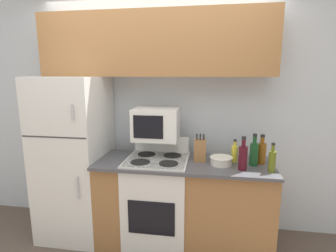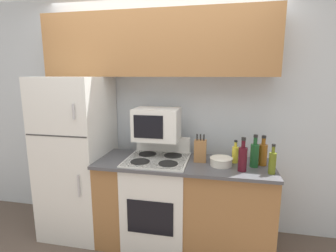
{
  "view_description": "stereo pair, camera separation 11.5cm",
  "coord_description": "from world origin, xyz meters",
  "px_view_note": "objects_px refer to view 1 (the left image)",
  "views": [
    {
      "loc": [
        0.56,
        -2.14,
        1.71
      ],
      "look_at": [
        0.18,
        0.26,
        1.24
      ],
      "focal_mm": 28.0,
      "sensor_mm": 36.0,
      "label": 1
    },
    {
      "loc": [
        0.67,
        -2.11,
        1.71
      ],
      "look_at": [
        0.18,
        0.26,
        1.24
      ],
      "focal_mm": 28.0,
      "sensor_mm": 36.0,
      "label": 2
    }
  ],
  "objects_px": {
    "bottle_wine_green": "(254,153)",
    "bottle_olive_oil": "(272,161)",
    "knife_block": "(200,150)",
    "bottle_whiskey": "(262,152)",
    "microwave": "(156,124)",
    "bottle_wine_red": "(243,157)",
    "bowl": "(221,160)",
    "stove": "(157,200)",
    "bottle_cooking_spray": "(234,153)",
    "refrigerator": "(75,158)"
  },
  "relations": [
    {
      "from": "microwave",
      "to": "knife_block",
      "type": "bearing_deg",
      "value": -9.45
    },
    {
      "from": "bowl",
      "to": "bottle_wine_red",
      "type": "distance_m",
      "value": 0.22
    },
    {
      "from": "knife_block",
      "to": "bottle_wine_red",
      "type": "distance_m",
      "value": 0.42
    },
    {
      "from": "stove",
      "to": "microwave",
      "type": "bearing_deg",
      "value": 104.94
    },
    {
      "from": "bottle_wine_green",
      "to": "bottle_olive_oil",
      "type": "height_order",
      "value": "bottle_wine_green"
    },
    {
      "from": "stove",
      "to": "bottle_cooking_spray",
      "type": "relative_size",
      "value": 4.83
    },
    {
      "from": "microwave",
      "to": "bottle_olive_oil",
      "type": "bearing_deg",
      "value": -13.97
    },
    {
      "from": "stove",
      "to": "bowl",
      "type": "bearing_deg",
      "value": -2.98
    },
    {
      "from": "microwave",
      "to": "bottle_wine_red",
      "type": "distance_m",
      "value": 0.89
    },
    {
      "from": "stove",
      "to": "knife_block",
      "type": "bearing_deg",
      "value": 5.71
    },
    {
      "from": "bowl",
      "to": "knife_block",
      "type": "bearing_deg",
      "value": 159.79
    },
    {
      "from": "stove",
      "to": "bottle_cooking_spray",
      "type": "xyz_separation_m",
      "value": [
        0.74,
        0.08,
        0.51
      ]
    },
    {
      "from": "bottle_cooking_spray",
      "to": "stove",
      "type": "bearing_deg",
      "value": -173.9
    },
    {
      "from": "refrigerator",
      "to": "bottle_whiskey",
      "type": "bearing_deg",
      "value": -0.34
    },
    {
      "from": "stove",
      "to": "bowl",
      "type": "height_order",
      "value": "stove"
    },
    {
      "from": "bowl",
      "to": "bottle_whiskey",
      "type": "relative_size",
      "value": 0.75
    },
    {
      "from": "bottle_cooking_spray",
      "to": "bottle_wine_green",
      "type": "bearing_deg",
      "value": -27.06
    },
    {
      "from": "stove",
      "to": "bottle_whiskey",
      "type": "relative_size",
      "value": 3.79
    },
    {
      "from": "bottle_cooking_spray",
      "to": "bottle_olive_oil",
      "type": "height_order",
      "value": "bottle_olive_oil"
    },
    {
      "from": "stove",
      "to": "bottle_wine_red",
      "type": "bearing_deg",
      "value": -9.58
    },
    {
      "from": "microwave",
      "to": "knife_block",
      "type": "height_order",
      "value": "microwave"
    },
    {
      "from": "bottle_wine_red",
      "to": "refrigerator",
      "type": "bearing_deg",
      "value": 173.09
    },
    {
      "from": "bottle_wine_green",
      "to": "bottle_wine_red",
      "type": "distance_m",
      "value": 0.17
    },
    {
      "from": "bottle_olive_oil",
      "to": "bottle_whiskey",
      "type": "bearing_deg",
      "value": 102.97
    },
    {
      "from": "bottle_olive_oil",
      "to": "microwave",
      "type": "bearing_deg",
      "value": 166.03
    },
    {
      "from": "refrigerator",
      "to": "bottle_cooking_spray",
      "type": "height_order",
      "value": "refrigerator"
    },
    {
      "from": "microwave",
      "to": "bottle_wine_red",
      "type": "relative_size",
      "value": 1.5
    },
    {
      "from": "bottle_wine_green",
      "to": "bottle_whiskey",
      "type": "xyz_separation_m",
      "value": [
        0.08,
        0.07,
        -0.01
      ]
    },
    {
      "from": "bottle_wine_green",
      "to": "bottle_olive_oil",
      "type": "relative_size",
      "value": 1.15
    },
    {
      "from": "bowl",
      "to": "stove",
      "type": "bearing_deg",
      "value": 177.02
    },
    {
      "from": "knife_block",
      "to": "microwave",
      "type": "bearing_deg",
      "value": 170.55
    },
    {
      "from": "bottle_whiskey",
      "to": "bottle_olive_oil",
      "type": "bearing_deg",
      "value": -77.03
    },
    {
      "from": "refrigerator",
      "to": "stove",
      "type": "xyz_separation_m",
      "value": [
        0.91,
        -0.07,
        -0.38
      ]
    },
    {
      "from": "stove",
      "to": "bottle_wine_green",
      "type": "bearing_deg",
      "value": -0.31
    },
    {
      "from": "refrigerator",
      "to": "bottle_olive_oil",
      "type": "height_order",
      "value": "refrigerator"
    },
    {
      "from": "refrigerator",
      "to": "stove",
      "type": "distance_m",
      "value": 0.99
    },
    {
      "from": "microwave",
      "to": "bottle_cooking_spray",
      "type": "xyz_separation_m",
      "value": [
        0.77,
        -0.04,
        -0.25
      ]
    },
    {
      "from": "stove",
      "to": "bottle_wine_red",
      "type": "xyz_separation_m",
      "value": [
        0.8,
        -0.13,
        0.54
      ]
    },
    {
      "from": "bowl",
      "to": "bottle_cooking_spray",
      "type": "bearing_deg",
      "value": 40.96
    },
    {
      "from": "knife_block",
      "to": "bottle_whiskey",
      "type": "distance_m",
      "value": 0.57
    },
    {
      "from": "microwave",
      "to": "bottle_whiskey",
      "type": "bearing_deg",
      "value": -3.09
    },
    {
      "from": "stove",
      "to": "microwave",
      "type": "xyz_separation_m",
      "value": [
        -0.03,
        0.12,
        0.76
      ]
    },
    {
      "from": "stove",
      "to": "knife_block",
      "type": "xyz_separation_m",
      "value": [
        0.42,
        0.04,
        0.53
      ]
    },
    {
      "from": "knife_block",
      "to": "bottle_cooking_spray",
      "type": "bearing_deg",
      "value": 6.58
    },
    {
      "from": "stove",
      "to": "bottle_wine_green",
      "type": "xyz_separation_m",
      "value": [
        0.91,
        -0.0,
        0.54
      ]
    },
    {
      "from": "bottle_cooking_spray",
      "to": "bottle_whiskey",
      "type": "height_order",
      "value": "bottle_whiskey"
    },
    {
      "from": "bowl",
      "to": "bottle_whiskey",
      "type": "distance_m",
      "value": 0.39
    },
    {
      "from": "knife_block",
      "to": "bottle_whiskey",
      "type": "relative_size",
      "value": 0.98
    },
    {
      "from": "knife_block",
      "to": "bottle_wine_green",
      "type": "distance_m",
      "value": 0.5
    },
    {
      "from": "bottle_wine_red",
      "to": "bottle_olive_oil",
      "type": "bearing_deg",
      "value": -3.75
    }
  ]
}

